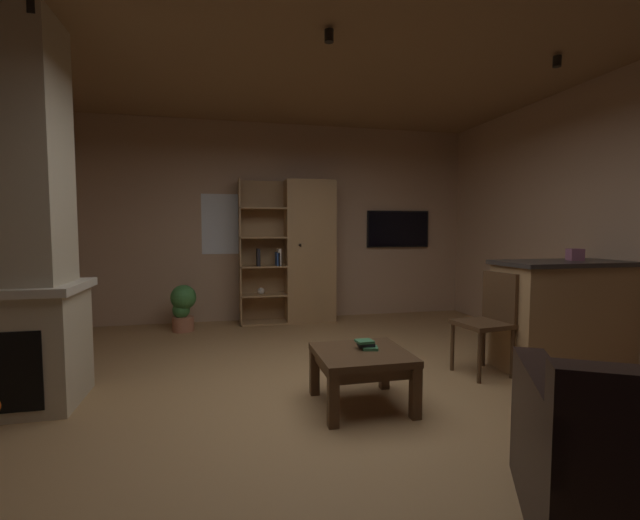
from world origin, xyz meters
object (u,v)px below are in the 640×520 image
(table_book_2, at_px, (364,341))
(dining_chair, at_px, (490,316))
(table_book_0, at_px, (370,348))
(table_book_1, at_px, (366,344))
(kitchen_bar_counter, at_px, (575,314))
(tissue_box, at_px, (575,255))
(bookshelf_cabinet, at_px, (304,252))
(wall_mounted_tv, at_px, (398,229))
(stone_fireplace, at_px, (6,234))
(potted_floor_plant, at_px, (183,306))
(coffee_table, at_px, (362,362))

(table_book_2, bearing_deg, dining_chair, 15.91)
(table_book_0, relative_size, table_book_1, 0.91)
(kitchen_bar_counter, height_order, table_book_2, kitchen_bar_counter)
(kitchen_bar_counter, height_order, tissue_box, tissue_box)
(bookshelf_cabinet, height_order, tissue_box, bookshelf_cabinet)
(bookshelf_cabinet, bearing_deg, wall_mounted_tv, 7.86)
(stone_fireplace, relative_size, potted_floor_plant, 4.73)
(bookshelf_cabinet, relative_size, table_book_1, 15.95)
(tissue_box, xyz_separation_m, table_book_0, (-2.18, -0.40, -0.65))
(table_book_1, bearing_deg, potted_floor_plant, 119.69)
(coffee_table, bearing_deg, table_book_2, 54.77)
(potted_floor_plant, bearing_deg, tissue_box, -31.97)
(coffee_table, distance_m, potted_floor_plant, 3.15)
(potted_floor_plant, bearing_deg, wall_mounted_tv, 8.34)
(stone_fireplace, height_order, coffee_table, stone_fireplace)
(table_book_1, bearing_deg, table_book_2, 176.26)
(kitchen_bar_counter, relative_size, table_book_1, 11.98)
(tissue_box, xyz_separation_m, wall_mounted_tv, (-0.59, 2.80, 0.25))
(bookshelf_cabinet, relative_size, table_book_0, 17.59)
(kitchen_bar_counter, xyz_separation_m, table_book_1, (-2.18, -0.33, -0.07))
(table_book_0, height_order, wall_mounted_tv, wall_mounted_tv)
(table_book_1, bearing_deg, table_book_0, -51.39)
(bookshelf_cabinet, distance_m, dining_chair, 2.90)
(coffee_table, relative_size, potted_floor_plant, 1.12)
(stone_fireplace, distance_m, wall_mounted_tv, 4.95)
(table_book_0, height_order, dining_chair, dining_chair)
(stone_fireplace, xyz_separation_m, potted_floor_plant, (1.01, 2.21, -0.95))
(tissue_box, relative_size, table_book_0, 1.06)
(tissue_box, relative_size, wall_mounted_tv, 0.12)
(kitchen_bar_counter, relative_size, potted_floor_plant, 2.51)
(dining_chair, xyz_separation_m, potted_floor_plant, (-2.86, 2.34, -0.20))
(coffee_table, height_order, dining_chair, dining_chair)
(potted_floor_plant, bearing_deg, table_book_0, -60.20)
(stone_fireplace, height_order, table_book_1, stone_fireplace)
(dining_chair, bearing_deg, bookshelf_cabinet, 115.26)
(bookshelf_cabinet, relative_size, table_book_2, 16.36)
(table_book_2, distance_m, wall_mounted_tv, 3.67)
(tissue_box, height_order, coffee_table, tissue_box)
(kitchen_bar_counter, bearing_deg, potted_floor_plant, 147.47)
(table_book_0, height_order, table_book_2, table_book_2)
(stone_fireplace, relative_size, table_book_2, 23.13)
(tissue_box, bearing_deg, wall_mounted_tv, 101.88)
(table_book_0, bearing_deg, potted_floor_plant, 119.80)
(bookshelf_cabinet, distance_m, table_book_2, 3.01)
(stone_fireplace, xyz_separation_m, table_book_2, (2.55, -0.50, -0.81))
(bookshelf_cabinet, xyz_separation_m, table_book_0, (-0.06, -3.00, -0.57))
(tissue_box, distance_m, table_book_0, 2.31)
(bookshelf_cabinet, distance_m, table_book_1, 3.02)
(coffee_table, bearing_deg, bookshelf_cabinet, 87.38)
(coffee_table, bearing_deg, table_book_1, 47.84)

